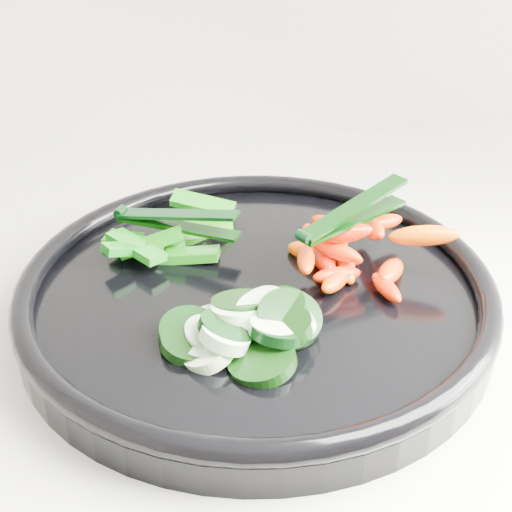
{
  "coord_description": "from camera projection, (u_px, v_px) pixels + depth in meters",
  "views": [
    {
      "loc": [
        -0.17,
        1.15,
        1.27
      ],
      "look_at": [
        -0.12,
        1.61,
        0.99
      ],
      "focal_mm": 50.0,
      "sensor_mm": 36.0,
      "label": 1
    }
  ],
  "objects": [
    {
      "name": "tong_pepper",
      "position": [
        174.0,
        220.0,
        0.61
      ],
      "size": [
        0.11,
        0.06,
        0.02
      ],
      "color": "black",
      "rests_on": "pepper_pile"
    },
    {
      "name": "cucumber_pile",
      "position": [
        241.0,
        330.0,
        0.5
      ],
      "size": [
        0.13,
        0.11,
        0.04
      ],
      "color": "black",
      "rests_on": "veggie_tray"
    },
    {
      "name": "pepper_pile",
      "position": [
        165.0,
        238.0,
        0.61
      ],
      "size": [
        0.12,
        0.12,
        0.03
      ],
      "color": "#0B6709",
      "rests_on": "veggie_tray"
    },
    {
      "name": "veggie_tray",
      "position": [
        256.0,
        293.0,
        0.56
      ],
      "size": [
        0.46,
        0.46,
        0.04
      ],
      "color": "black",
      "rests_on": "counter"
    },
    {
      "name": "carrot_pile",
      "position": [
        350.0,
        249.0,
        0.58
      ],
      "size": [
        0.14,
        0.15,
        0.06
      ],
      "color": "#FF6400",
      "rests_on": "veggie_tray"
    },
    {
      "name": "tong_carrot",
      "position": [
        351.0,
        215.0,
        0.56
      ],
      "size": [
        0.1,
        0.08,
        0.02
      ],
      "color": "black",
      "rests_on": "carrot_pile"
    }
  ]
}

